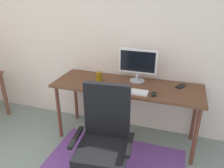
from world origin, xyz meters
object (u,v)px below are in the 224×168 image
(coffee_cup, at_px, (99,77))
(cell_phone, at_px, (181,86))
(office_chair, at_px, (104,151))
(computer_mouse, at_px, (154,94))
(keyboard, at_px, (128,91))
(monitor, at_px, (138,63))
(desk, at_px, (127,90))

(coffee_cup, bearing_deg, cell_phone, 7.38)
(office_chair, bearing_deg, computer_mouse, 54.18)
(keyboard, bearing_deg, monitor, 85.26)
(desk, height_order, coffee_cup, coffee_cup)
(computer_mouse, height_order, cell_phone, computer_mouse)
(computer_mouse, bearing_deg, coffee_cup, 164.50)
(monitor, xyz_separation_m, coffee_cup, (-0.44, -0.13, -0.18))
(computer_mouse, bearing_deg, cell_phone, 50.34)
(cell_phone, bearing_deg, computer_mouse, -103.15)
(desk, height_order, keyboard, keyboard)
(desk, distance_m, cell_phone, 0.62)
(keyboard, height_order, office_chair, office_chair)
(computer_mouse, bearing_deg, monitor, 127.72)
(cell_phone, bearing_deg, keyboard, -123.17)
(keyboard, bearing_deg, computer_mouse, 0.09)
(monitor, relative_size, keyboard, 1.05)
(coffee_cup, relative_size, cell_phone, 0.77)
(keyboard, relative_size, coffee_cup, 3.98)
(coffee_cup, xyz_separation_m, cell_phone, (0.95, 0.12, -0.05))
(office_chair, bearing_deg, keyboard, 77.66)
(cell_phone, xyz_separation_m, office_chair, (-0.60, -0.92, -0.34))
(computer_mouse, bearing_deg, keyboard, -179.91)
(desk, height_order, office_chair, office_chair)
(coffee_cup, height_order, office_chair, office_chair)
(monitor, xyz_separation_m, cell_phone, (0.51, -0.01, -0.23))
(keyboard, bearing_deg, desk, 109.01)
(keyboard, relative_size, computer_mouse, 4.13)
(monitor, xyz_separation_m, keyboard, (-0.03, -0.32, -0.22))
(desk, relative_size, coffee_cup, 16.01)
(computer_mouse, distance_m, cell_phone, 0.41)
(desk, height_order, cell_phone, cell_phone)
(keyboard, height_order, cell_phone, keyboard)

